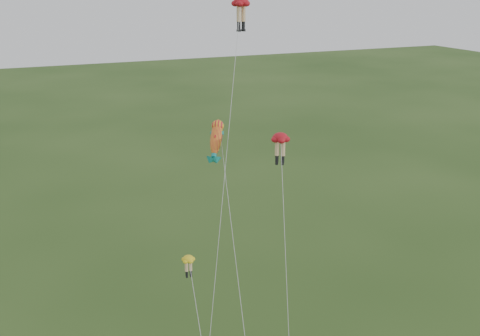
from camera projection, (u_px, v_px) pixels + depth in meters
name	position (u px, v px, depth m)	size (l,w,h in m)	color
legs_kite_red_high	(240.00, 11.00, 37.84)	(7.76, 11.36, 23.37)	#B4121C
legs_kite_red_mid	(281.00, 145.00, 34.70)	(2.85, 6.99, 15.11)	#B4121C
legs_kite_yellow	(190.00, 270.00, 32.96)	(1.19, 7.11, 8.32)	yellow
fish_kite	(217.00, 139.00, 36.95)	(2.60, 11.19, 15.51)	yellow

